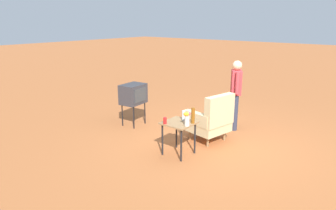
{
  "coord_description": "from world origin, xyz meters",
  "views": [
    {
      "loc": [
        5.42,
        3.0,
        2.54
      ],
      "look_at": [
        0.22,
        -1.17,
        0.65
      ],
      "focal_mm": 32.3,
      "sensor_mm": 36.0,
      "label": 1
    }
  ],
  "objects_px": {
    "side_table": "(179,127)",
    "bottle_tall_amber": "(193,116)",
    "tv_on_stand": "(133,94)",
    "flower_vase": "(187,118)",
    "person_standing": "(236,91)",
    "soda_can_red": "(165,121)",
    "armchair": "(211,119)",
    "bottle_short_clear": "(184,116)"
  },
  "relations": [
    {
      "from": "person_standing",
      "to": "bottle_short_clear",
      "type": "relative_size",
      "value": 8.2
    },
    {
      "from": "bottle_short_clear",
      "to": "bottle_tall_amber",
      "type": "bearing_deg",
      "value": 88.11
    },
    {
      "from": "bottle_short_clear",
      "to": "soda_can_red",
      "type": "relative_size",
      "value": 1.64
    },
    {
      "from": "tv_on_stand",
      "to": "person_standing",
      "type": "height_order",
      "value": "person_standing"
    },
    {
      "from": "bottle_tall_amber",
      "to": "soda_can_red",
      "type": "distance_m",
      "value": 0.53
    },
    {
      "from": "person_standing",
      "to": "bottle_tall_amber",
      "type": "bearing_deg",
      "value": 1.97
    },
    {
      "from": "armchair",
      "to": "bottle_short_clear",
      "type": "xyz_separation_m",
      "value": [
        0.83,
        -0.13,
        0.26
      ]
    },
    {
      "from": "armchair",
      "to": "flower_vase",
      "type": "bearing_deg",
      "value": 4.96
    },
    {
      "from": "side_table",
      "to": "tv_on_stand",
      "type": "distance_m",
      "value": 2.03
    },
    {
      "from": "tv_on_stand",
      "to": "bottle_tall_amber",
      "type": "bearing_deg",
      "value": 75.28
    },
    {
      "from": "tv_on_stand",
      "to": "flower_vase",
      "type": "height_order",
      "value": "tv_on_stand"
    },
    {
      "from": "side_table",
      "to": "person_standing",
      "type": "relative_size",
      "value": 0.4
    },
    {
      "from": "armchair",
      "to": "soda_can_red",
      "type": "height_order",
      "value": "armchair"
    },
    {
      "from": "side_table",
      "to": "bottle_tall_amber",
      "type": "relative_size",
      "value": 2.19
    },
    {
      "from": "side_table",
      "to": "flower_vase",
      "type": "bearing_deg",
      "value": 73.36
    },
    {
      "from": "tv_on_stand",
      "to": "soda_can_red",
      "type": "bearing_deg",
      "value": 62.34
    },
    {
      "from": "side_table",
      "to": "tv_on_stand",
      "type": "xyz_separation_m",
      "value": [
        -0.68,
        -1.9,
        0.22
      ]
    },
    {
      "from": "side_table",
      "to": "soda_can_red",
      "type": "bearing_deg",
      "value": -32.21
    },
    {
      "from": "flower_vase",
      "to": "side_table",
      "type": "bearing_deg",
      "value": -106.64
    },
    {
      "from": "armchair",
      "to": "bottle_short_clear",
      "type": "distance_m",
      "value": 0.88
    },
    {
      "from": "soda_can_red",
      "to": "armchair",
      "type": "bearing_deg",
      "value": 166.12
    },
    {
      "from": "tv_on_stand",
      "to": "bottle_short_clear",
      "type": "xyz_separation_m",
      "value": [
        0.55,
        1.92,
        -0.02
      ]
    },
    {
      "from": "side_table",
      "to": "tv_on_stand",
      "type": "bearing_deg",
      "value": -109.73
    },
    {
      "from": "bottle_short_clear",
      "to": "flower_vase",
      "type": "distance_m",
      "value": 0.3
    },
    {
      "from": "armchair",
      "to": "bottle_tall_amber",
      "type": "distance_m",
      "value": 0.9
    },
    {
      "from": "bottle_tall_amber",
      "to": "soda_can_red",
      "type": "bearing_deg",
      "value": -47.44
    },
    {
      "from": "person_standing",
      "to": "bottle_tall_amber",
      "type": "relative_size",
      "value": 5.47
    },
    {
      "from": "flower_vase",
      "to": "person_standing",
      "type": "bearing_deg",
      "value": -178.34
    },
    {
      "from": "side_table",
      "to": "soda_can_red",
      "type": "relative_size",
      "value": 5.39
    },
    {
      "from": "armchair",
      "to": "flower_vase",
      "type": "xyz_separation_m",
      "value": [
        1.02,
        0.09,
        0.31
      ]
    },
    {
      "from": "side_table",
      "to": "person_standing",
      "type": "distance_m",
      "value": 2.02
    },
    {
      "from": "armchair",
      "to": "person_standing",
      "type": "xyz_separation_m",
      "value": [
        -1.03,
        0.03,
        0.44
      ]
    },
    {
      "from": "bottle_tall_amber",
      "to": "flower_vase",
      "type": "xyz_separation_m",
      "value": [
        0.19,
        -0.0,
        -0.0
      ]
    },
    {
      "from": "armchair",
      "to": "tv_on_stand",
      "type": "distance_m",
      "value": 2.08
    },
    {
      "from": "person_standing",
      "to": "bottle_short_clear",
      "type": "distance_m",
      "value": 1.87
    },
    {
      "from": "side_table",
      "to": "soda_can_red",
      "type": "distance_m",
      "value": 0.32
    },
    {
      "from": "bottle_tall_amber",
      "to": "bottle_short_clear",
      "type": "xyz_separation_m",
      "value": [
        -0.01,
        -0.22,
        -0.05
      ]
    },
    {
      "from": "bottle_tall_amber",
      "to": "bottle_short_clear",
      "type": "height_order",
      "value": "bottle_tall_amber"
    },
    {
      "from": "person_standing",
      "to": "soda_can_red",
      "type": "xyz_separation_m",
      "value": [
        2.22,
        -0.32,
        -0.22
      ]
    },
    {
      "from": "armchair",
      "to": "soda_can_red",
      "type": "distance_m",
      "value": 1.25
    },
    {
      "from": "tv_on_stand",
      "to": "bottle_tall_amber",
      "type": "distance_m",
      "value": 2.21
    },
    {
      "from": "armchair",
      "to": "side_table",
      "type": "bearing_deg",
      "value": -8.66
    }
  ]
}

